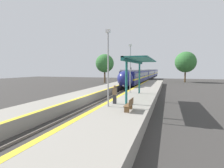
% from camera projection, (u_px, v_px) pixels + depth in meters
% --- Properties ---
extents(ground_plane, '(120.00, 120.00, 0.00)m').
position_uv_depth(ground_plane, '(99.00, 106.00, 18.66)').
color(ground_plane, '#383533').
extents(rail_left, '(0.08, 90.00, 0.15)m').
position_uv_depth(rail_left, '(93.00, 105.00, 18.87)').
color(rail_left, slate).
rests_on(rail_left, ground_plane).
extents(rail_right, '(0.08, 90.00, 0.15)m').
position_uv_depth(rail_right, '(105.00, 106.00, 18.43)').
color(rail_right, slate).
rests_on(rail_right, ground_plane).
extents(train, '(2.78, 71.68, 3.84)m').
position_uv_depth(train, '(148.00, 74.00, 62.10)').
color(train, black).
rests_on(train, ground_plane).
extents(platform_right, '(4.10, 64.00, 0.96)m').
position_uv_depth(platform_right, '(133.00, 104.00, 17.50)').
color(platform_right, gray).
rests_on(platform_right, ground_plane).
extents(platform_left, '(3.27, 64.00, 0.96)m').
position_uv_depth(platform_left, '(72.00, 100.00, 19.61)').
color(platform_left, gray).
rests_on(platform_left, ground_plane).
extents(platform_bench, '(0.44, 1.46, 0.89)m').
position_uv_depth(platform_bench, '(130.00, 105.00, 12.50)').
color(platform_bench, brown).
rests_on(platform_bench, platform_right).
extents(person_waiting, '(0.36, 0.22, 1.62)m').
position_uv_depth(person_waiting, '(115.00, 94.00, 15.09)').
color(person_waiting, '#333338').
rests_on(person_waiting, platform_right).
extents(railway_signal, '(0.28, 0.28, 4.38)m').
position_uv_depth(railway_signal, '(131.00, 74.00, 45.99)').
color(railway_signal, '#59595E').
rests_on(railway_signal, ground_plane).
extents(lamppost_near, '(0.36, 0.20, 6.07)m').
position_uv_depth(lamppost_near, '(108.00, 64.00, 13.77)').
color(lamppost_near, '#9E9EA3').
rests_on(lamppost_near, platform_right).
extents(lamppost_mid, '(0.36, 0.20, 6.07)m').
position_uv_depth(lamppost_mid, '(130.00, 66.00, 21.73)').
color(lamppost_mid, '#9E9EA3').
rests_on(lamppost_mid, platform_right).
extents(station_canopy, '(2.02, 10.00, 4.00)m').
position_uv_depth(station_canopy, '(140.00, 62.00, 17.88)').
color(station_canopy, '#1E6B66').
rests_on(station_canopy, platform_right).
extents(background_tree_left, '(5.24, 5.24, 8.23)m').
position_uv_depth(background_tree_left, '(105.00, 63.00, 50.07)').
color(background_tree_left, brown).
rests_on(background_tree_left, ground_plane).
extents(background_tree_right, '(6.18, 6.18, 9.15)m').
position_uv_depth(background_tree_right, '(186.00, 62.00, 52.06)').
color(background_tree_right, brown).
rests_on(background_tree_right, ground_plane).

